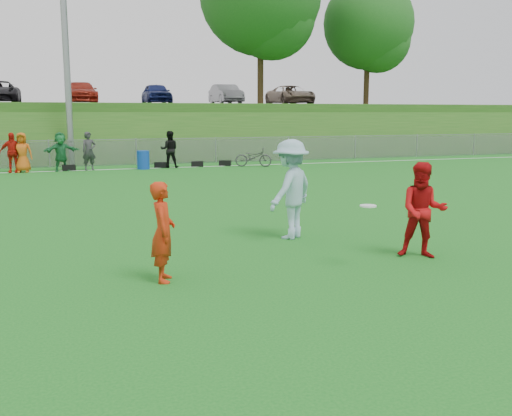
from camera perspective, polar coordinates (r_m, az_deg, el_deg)
name	(u,v)px	position (r m, az deg, el deg)	size (l,w,h in m)	color
ground	(296,270)	(9.28, 4.05, -6.23)	(120.00, 120.00, 0.00)	#14601A
sideline_far	(142,168)	(26.56, -11.30, 3.90)	(60.00, 0.10, 0.01)	white
fence	(136,152)	(28.49, -11.89, 5.54)	(58.00, 0.06, 1.30)	gray
light_pole	(64,22)	(29.32, -18.62, 17.24)	(1.20, 0.40, 12.15)	gray
berm	(115,128)	(39.38, -13.96, 7.75)	(120.00, 18.00, 3.00)	#235A19
parking_lot	(111,105)	(41.36, -14.30, 9.95)	(120.00, 12.00, 0.10)	black
tree_green_far	(371,28)	(39.77, 11.42, 17.20)	(5.88, 5.88, 8.19)	black
car_row	(94,93)	(40.30, -15.91, 11.00)	(32.04, 5.18, 1.44)	#BCBBBE
spectator_row	(74,151)	(26.27, -17.76, 5.41)	(7.69, 1.00, 1.69)	red
gear_bags	(165,165)	(26.81, -9.10, 4.28)	(7.73, 0.52, 0.26)	black
player_red_left	(163,232)	(8.62, -9.29, -2.37)	(0.55, 0.36, 1.51)	red
player_red_center	(423,210)	(10.31, 16.36, -0.23)	(0.81, 0.63, 1.68)	#B30C0F
player_blue	(291,189)	(11.45, 3.49, 1.88)	(1.29, 0.74, 1.99)	#93BBCC
frisbee	(368,206)	(9.35, 11.15, 0.21)	(0.27, 0.27, 0.02)	white
recycling_bin	(143,160)	(26.27, -11.22, 4.74)	(0.55, 0.55, 0.83)	#0F3AA6
bicycle	(253,157)	(26.96, -0.26, 5.11)	(0.60, 1.72, 0.90)	#313134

